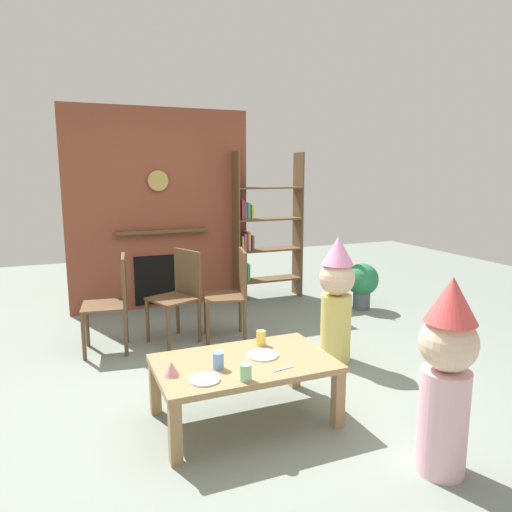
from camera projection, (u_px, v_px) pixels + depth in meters
The scene contains 17 objects.
ground_plane at pixel (258, 387), 3.68m from camera, with size 12.00×12.00×0.00m, color gray.
brick_fireplace_feature at pixel (160, 210), 5.75m from camera, with size 2.20×0.28×2.40m.
bookshelf at pixel (262, 232), 6.10m from camera, with size 0.90×0.28×1.90m.
coffee_table at pixel (244, 369), 3.15m from camera, with size 1.17×0.72×0.42m.
paper_cup_near_left at pixel (218, 361), 3.00m from camera, with size 0.07×0.07×0.11m, color #669EE0.
paper_cup_near_right at pixel (261, 338), 3.41m from camera, with size 0.07×0.07×0.11m, color #F2CC4C.
paper_cup_center at pixel (246, 372), 2.83m from camera, with size 0.07×0.07×0.10m, color #8CD18C.
paper_plate_front at pixel (205, 380), 2.84m from camera, with size 0.19×0.19×0.01m, color white.
paper_plate_rear at pixel (263, 355), 3.22m from camera, with size 0.22×0.22×0.01m, color white.
birthday_cake_slice at pixel (171, 369), 2.90m from camera, with size 0.10×0.10×0.09m, color pink.
table_fork at pixel (283, 369), 3.00m from camera, with size 0.15×0.02×0.01m, color silver.
child_with_cone_hat at pixel (446, 372), 2.55m from camera, with size 0.31×0.31×1.12m.
child_in_pink at pixel (337, 296), 4.12m from camera, with size 0.31×0.31×1.11m.
dining_chair_left at pixel (115, 297), 4.36m from camera, with size 0.45×0.45×0.90m.
dining_chair_middle at pixel (180, 290), 4.63m from camera, with size 0.52×0.52×0.90m.
dining_chair_right at pixel (234, 289), 4.68m from camera, with size 0.48×0.48×0.90m.
potted_plant_tall at pixel (362, 282), 5.72m from camera, with size 0.39×0.39×0.56m.
Camera 1 is at (-1.32, -3.17, 1.66)m, focal length 33.12 mm.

